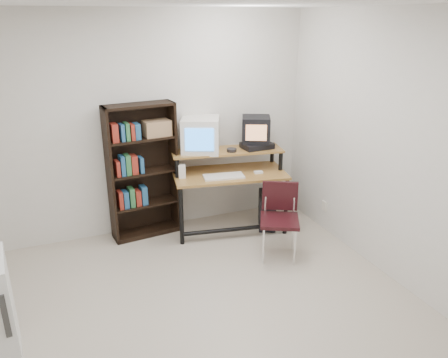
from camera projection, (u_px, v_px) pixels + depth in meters
name	position (u px, v px, depth m)	size (l,w,h in m)	color
floor	(205.00, 322.00, 3.81)	(4.00, 4.00, 0.01)	#BEB19D
ceiling	(199.00, 1.00, 2.90)	(4.00, 4.00, 0.01)	white
back_wall	(146.00, 126.00, 5.09)	(4.00, 0.01, 2.60)	beige
right_wall	(405.00, 154.00, 4.06)	(0.01, 4.00, 2.60)	beige
computer_desk	(229.00, 174.00, 5.29)	(1.44, 0.89, 0.98)	olive
crt_monitor	(201.00, 135.00, 5.20)	(0.57, 0.57, 0.42)	silver
vcr	(257.00, 146.00, 5.35)	(0.36, 0.26, 0.08)	black
crt_tv	(256.00, 129.00, 5.32)	(0.44, 0.43, 0.32)	black
cd_spindle	(232.00, 151.00, 5.22)	(0.12, 0.12, 0.05)	#26262B
keyboard	(224.00, 177.00, 5.11)	(0.47, 0.21, 0.04)	silver
mousepad	(258.00, 174.00, 5.24)	(0.22, 0.18, 0.01)	black
mouse	(258.00, 173.00, 5.24)	(0.10, 0.06, 0.03)	white
desk_speaker	(182.00, 172.00, 5.07)	(0.08, 0.07, 0.17)	silver
pc_tower	(267.00, 210.00, 5.51)	(0.20, 0.45, 0.42)	black
school_chair	(280.00, 213.00, 4.74)	(0.55, 0.55, 0.82)	black
bookshelf	(142.00, 169.00, 5.09)	(0.82, 0.35, 1.60)	black
wall_outlet	(324.00, 206.00, 5.40)	(0.02, 0.08, 0.12)	beige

